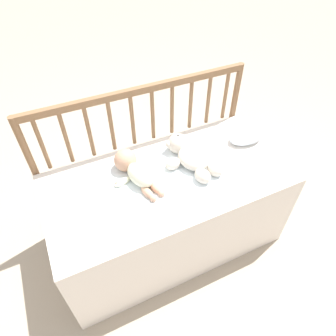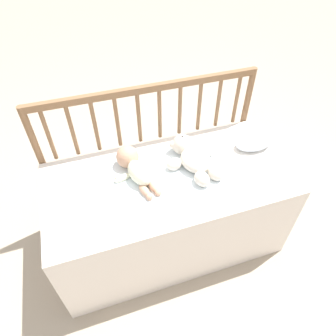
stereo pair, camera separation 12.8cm
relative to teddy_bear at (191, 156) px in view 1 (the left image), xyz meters
name	(u,v)px [view 1 (the left image)]	position (x,y,z in m)	size (l,w,h in m)	color
ground_plane	(169,236)	(-0.16, -0.06, -0.60)	(12.00, 12.00, 0.00)	tan
crib_mattress	(169,210)	(-0.16, -0.06, -0.32)	(1.27, 0.63, 0.55)	white
crib_rail	(143,128)	(-0.16, 0.28, 0.04)	(1.27, 0.04, 0.90)	brown
blanket	(169,172)	(-0.14, -0.02, -0.04)	(0.74, 0.45, 0.01)	white
teddy_bear	(191,156)	(0.00, 0.00, 0.00)	(0.30, 0.37, 0.11)	silver
baby	(134,170)	(-0.31, 0.02, 0.00)	(0.25, 0.34, 0.12)	#EAEACC
small_pillow	(246,137)	(0.38, 0.02, -0.02)	(0.21, 0.13, 0.06)	silver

